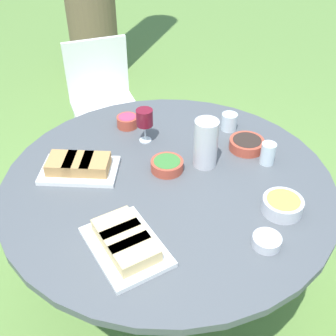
% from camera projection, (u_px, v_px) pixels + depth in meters
% --- Properties ---
extents(ground_plane, '(40.00, 40.00, 0.00)m').
position_uv_depth(ground_plane, '(168.00, 288.00, 2.30)').
color(ground_plane, '#668E42').
extents(dining_table, '(1.44, 1.44, 0.77)m').
position_uv_depth(dining_table, '(168.00, 195.00, 1.89)').
color(dining_table, '#4C4C51').
rests_on(dining_table, ground_plane).
extents(chair_near_right, '(0.48, 0.46, 0.89)m').
position_uv_depth(chair_near_right, '(103.00, 95.00, 2.96)').
color(chair_near_right, white).
rests_on(chair_near_right, ground_plane).
extents(water_pitcher, '(0.12, 0.11, 0.23)m').
position_uv_depth(water_pitcher, '(206.00, 143.00, 1.85)').
color(water_pitcher, silver).
rests_on(water_pitcher, dining_table).
extents(wine_glass, '(0.08, 0.08, 0.17)m').
position_uv_depth(wine_glass, '(145.00, 119.00, 1.99)').
color(wine_glass, silver).
rests_on(wine_glass, dining_table).
extents(platter_bread_main, '(0.38, 0.30, 0.07)m').
position_uv_depth(platter_bread_main, '(79.00, 166.00, 1.85)').
color(platter_bread_main, white).
rests_on(platter_bread_main, dining_table).
extents(platter_charcuterie, '(0.32, 0.38, 0.07)m').
position_uv_depth(platter_charcuterie, '(126.00, 242.00, 1.50)').
color(platter_charcuterie, white).
rests_on(platter_charcuterie, dining_table).
extents(bowl_fries, '(0.16, 0.16, 0.06)m').
position_uv_depth(bowl_fries, '(283.00, 205.00, 1.65)').
color(bowl_fries, silver).
rests_on(bowl_fries, dining_table).
extents(bowl_salad, '(0.15, 0.15, 0.05)m').
position_uv_depth(bowl_salad, '(167.00, 165.00, 1.87)').
color(bowl_salad, '#B74733').
rests_on(bowl_salad, dining_table).
extents(bowl_olives, '(0.16, 0.16, 0.05)m').
position_uv_depth(bowl_olives, '(247.00, 144.00, 2.00)').
color(bowl_olives, '#B74733').
rests_on(bowl_olives, dining_table).
extents(bowl_dip_red, '(0.11, 0.11, 0.06)m').
position_uv_depth(bowl_dip_red, '(127.00, 121.00, 2.15)').
color(bowl_dip_red, '#B74733').
rests_on(bowl_dip_red, dining_table).
extents(bowl_dip_cream, '(0.11, 0.11, 0.04)m').
position_uv_depth(bowl_dip_cream, '(267.00, 241.00, 1.52)').
color(bowl_dip_cream, silver).
rests_on(bowl_dip_cream, dining_table).
extents(cup_water_near, '(0.08, 0.08, 0.09)m').
position_uv_depth(cup_water_near, '(229.00, 122.00, 2.12)').
color(cup_water_near, silver).
rests_on(cup_water_near, dining_table).
extents(cup_water_far, '(0.07, 0.07, 0.10)m').
position_uv_depth(cup_water_far, '(267.00, 153.00, 1.90)').
color(cup_water_far, silver).
rests_on(cup_water_far, dining_table).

